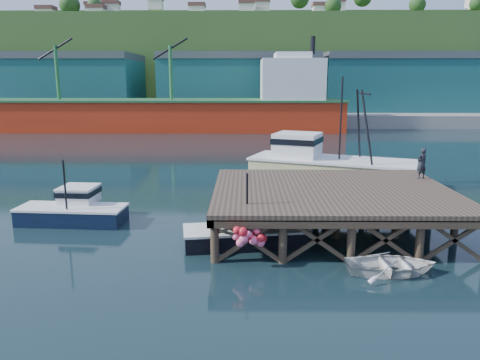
{
  "coord_description": "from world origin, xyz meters",
  "views": [
    {
      "loc": [
        1.05,
        -23.24,
        7.53
      ],
      "look_at": [
        0.79,
        2.0,
        2.11
      ],
      "focal_mm": 35.0,
      "sensor_mm": 36.0,
      "label": 1
    }
  ],
  "objects_px": {
    "boat_black": "(244,230)",
    "dinghy": "(391,265)",
    "trawler": "(328,164)",
    "boat_navy": "(74,209)",
    "dockworker": "(422,163)"
  },
  "relations": [
    {
      "from": "boat_black",
      "to": "trawler",
      "type": "xyz_separation_m",
      "value": [
        6.0,
        12.26,
        0.95
      ]
    },
    {
      "from": "dockworker",
      "to": "boat_navy",
      "type": "bearing_deg",
      "value": -19.13
    },
    {
      "from": "trawler",
      "to": "dinghy",
      "type": "xyz_separation_m",
      "value": [
        -0.18,
        -15.72,
        -1.23
      ]
    },
    {
      "from": "boat_black",
      "to": "dockworker",
      "type": "bearing_deg",
      "value": 17.39
    },
    {
      "from": "boat_navy",
      "to": "dinghy",
      "type": "bearing_deg",
      "value": -19.93
    },
    {
      "from": "trawler",
      "to": "boat_black",
      "type": "bearing_deg",
      "value": -94.23
    },
    {
      "from": "trawler",
      "to": "dinghy",
      "type": "bearing_deg",
      "value": -68.79
    },
    {
      "from": "dinghy",
      "to": "dockworker",
      "type": "relative_size",
      "value": 2.09
    },
    {
      "from": "boat_navy",
      "to": "dockworker",
      "type": "height_order",
      "value": "dockworker"
    },
    {
      "from": "trawler",
      "to": "dockworker",
      "type": "height_order",
      "value": "trawler"
    },
    {
      "from": "trawler",
      "to": "dinghy",
      "type": "relative_size",
      "value": 3.43
    },
    {
      "from": "boat_black",
      "to": "trawler",
      "type": "relative_size",
      "value": 0.48
    },
    {
      "from": "boat_navy",
      "to": "trawler",
      "type": "relative_size",
      "value": 0.47
    },
    {
      "from": "dinghy",
      "to": "dockworker",
      "type": "bearing_deg",
      "value": -26.97
    },
    {
      "from": "boat_black",
      "to": "dinghy",
      "type": "distance_m",
      "value": 6.78
    }
  ]
}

